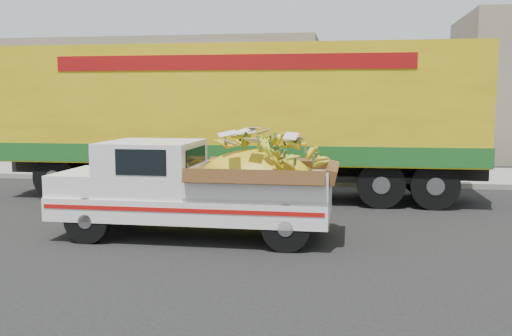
# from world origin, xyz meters

# --- Properties ---
(ground) EXTENTS (100.00, 100.00, 0.00)m
(ground) POSITION_xyz_m (0.00, 0.00, 0.00)
(ground) COLOR black
(ground) RESTS_ON ground
(curb) EXTENTS (60.00, 0.25, 0.15)m
(curb) POSITION_xyz_m (0.00, 6.83, 0.07)
(curb) COLOR gray
(curb) RESTS_ON ground
(sidewalk) EXTENTS (60.00, 4.00, 0.14)m
(sidewalk) POSITION_xyz_m (0.00, 8.93, 0.07)
(sidewalk) COLOR gray
(sidewalk) RESTS_ON ground
(building_left) EXTENTS (18.00, 6.00, 5.00)m
(building_left) POSITION_xyz_m (-8.00, 14.83, 2.50)
(building_left) COLOR gray
(building_left) RESTS_ON ground
(pickup_truck) EXTENTS (4.98, 1.85, 1.74)m
(pickup_truck) POSITION_xyz_m (-0.11, 0.04, 0.93)
(pickup_truck) COLOR black
(pickup_truck) RESTS_ON ground
(semi_trailer) EXTENTS (12.01, 2.65, 3.80)m
(semi_trailer) POSITION_xyz_m (-0.45, 4.38, 2.12)
(semi_trailer) COLOR black
(semi_trailer) RESTS_ON ground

